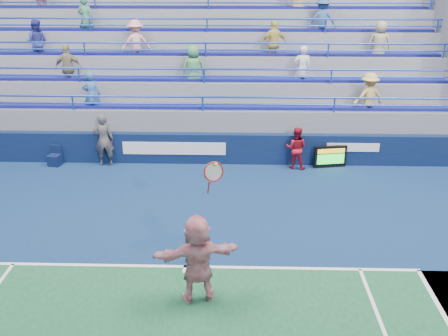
{
  "coord_description": "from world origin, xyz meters",
  "views": [
    {
      "loc": [
        1.2,
        -9.89,
        6.73
      ],
      "look_at": [
        0.85,
        2.5,
        1.5
      ],
      "focal_mm": 40.0,
      "sensor_mm": 36.0,
      "label": 1
    }
  ],
  "objects_px": {
    "tennis_player": "(198,259)",
    "ball_girl": "(296,148)",
    "serve_speed_board": "(330,157)",
    "line_judge": "(104,140)",
    "judge_chair": "(55,159)"
  },
  "relations": [
    {
      "from": "judge_chair",
      "to": "line_judge",
      "type": "distance_m",
      "value": 1.91
    },
    {
      "from": "tennis_player",
      "to": "judge_chair",
      "type": "bearing_deg",
      "value": 127.51
    },
    {
      "from": "serve_speed_board",
      "to": "line_judge",
      "type": "xyz_separation_m",
      "value": [
        -7.83,
        -0.01,
        0.54
      ]
    },
    {
      "from": "line_judge",
      "to": "ball_girl",
      "type": "height_order",
      "value": "line_judge"
    },
    {
      "from": "tennis_player",
      "to": "ball_girl",
      "type": "xyz_separation_m",
      "value": [
        2.81,
        7.26,
        -0.25
      ]
    },
    {
      "from": "judge_chair",
      "to": "ball_girl",
      "type": "xyz_separation_m",
      "value": [
        8.39,
        -0.01,
        0.51
      ]
    },
    {
      "from": "tennis_player",
      "to": "ball_girl",
      "type": "distance_m",
      "value": 7.78
    },
    {
      "from": "judge_chair",
      "to": "ball_girl",
      "type": "height_order",
      "value": "ball_girl"
    },
    {
      "from": "serve_speed_board",
      "to": "judge_chair",
      "type": "relative_size",
      "value": 1.61
    },
    {
      "from": "tennis_player",
      "to": "ball_girl",
      "type": "height_order",
      "value": "tennis_player"
    },
    {
      "from": "line_judge",
      "to": "judge_chair",
      "type": "bearing_deg",
      "value": -6.49
    },
    {
      "from": "line_judge",
      "to": "ball_girl",
      "type": "bearing_deg",
      "value": 170.05
    },
    {
      "from": "tennis_player",
      "to": "serve_speed_board",
      "type": "bearing_deg",
      "value": 61.4
    },
    {
      "from": "ball_girl",
      "to": "line_judge",
      "type": "bearing_deg",
      "value": 13.2
    },
    {
      "from": "judge_chair",
      "to": "line_judge",
      "type": "xyz_separation_m",
      "value": [
        1.77,
        0.08,
        0.71
      ]
    }
  ]
}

